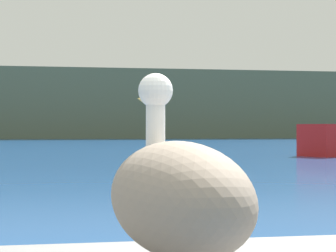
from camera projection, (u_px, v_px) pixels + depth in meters
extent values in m
cube|color=#5B664C|center=(80.00, 106.00, 77.96)|extent=(140.00, 17.34, 8.69)
ellipsoid|color=gray|center=(177.00, 198.00, 2.29)|extent=(0.60, 1.16, 0.45)
cylinder|color=white|center=(156.00, 137.00, 2.68)|extent=(0.09, 0.09, 0.34)
sphere|color=white|center=(156.00, 91.00, 2.68)|extent=(0.16, 0.16, 0.16)
cone|color=gold|center=(144.00, 100.00, 2.93)|extent=(0.09, 0.37, 0.09)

